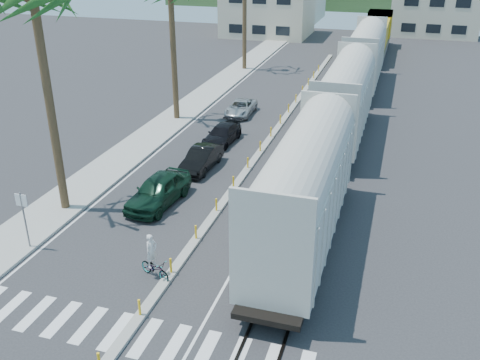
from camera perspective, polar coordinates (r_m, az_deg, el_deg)
name	(u,v)px	position (r m, az deg, el deg)	size (l,w,h in m)	color
ground	(152,302)	(22.65, -9.41, -12.73)	(140.00, 140.00, 0.00)	#28282B
sidewalk	(189,108)	(46.33, -5.50, 7.70)	(3.00, 90.00, 0.15)	gray
rails	(352,112)	(46.05, 11.85, 7.11)	(1.56, 100.00, 0.06)	black
median	(271,137)	(39.25, 3.29, 4.58)	(0.45, 60.00, 0.85)	gray
crosswalk	(128,334)	(21.30, -11.83, -15.78)	(14.00, 2.20, 0.01)	silver
lane_markings	(260,115)	(44.39, 2.17, 6.93)	(9.42, 90.00, 0.01)	silver
freight_train	(353,82)	(44.13, 12.01, 10.22)	(3.00, 60.94, 5.85)	beige
street_sign	(23,212)	(26.64, -22.10, -3.22)	(0.60, 0.08, 3.00)	slate
car_lead	(158,190)	(29.66, -8.70, -1.10)	(2.42, 5.08, 1.68)	black
car_second	(201,159)	(33.90, -4.14, 2.28)	(1.62, 4.27, 1.39)	black
car_third	(222,134)	(38.18, -1.92, 4.88)	(2.04, 4.46, 1.27)	black
car_rear	(241,108)	(44.39, 0.10, 7.74)	(2.06, 4.29, 1.18)	#ADAFB2
cyclist	(154,264)	(23.70, -9.14, -8.88)	(1.82, 2.14, 2.11)	#9EA0A5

